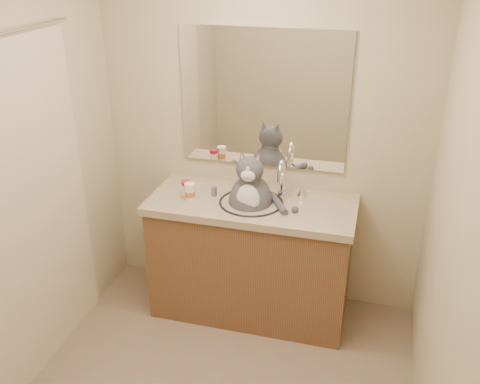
# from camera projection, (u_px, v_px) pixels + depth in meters

# --- Properties ---
(room) EXTENTS (2.22, 2.52, 2.42)m
(room) POSITION_uv_depth(u_px,v_px,m) (202.00, 222.00, 2.45)
(room) COLOR #806E58
(room) RESTS_ON ground
(vanity) EXTENTS (1.34, 0.59, 1.12)m
(vanity) POSITION_uv_depth(u_px,v_px,m) (251.00, 255.00, 3.62)
(vanity) COLOR brown
(vanity) RESTS_ON ground
(mirror) EXTENTS (1.10, 0.02, 0.90)m
(mirror) POSITION_uv_depth(u_px,v_px,m) (263.00, 99.00, 3.42)
(mirror) COLOR white
(mirror) RESTS_ON room
(shower_curtain) EXTENTS (0.02, 1.30, 1.93)m
(shower_curtain) POSITION_uv_depth(u_px,v_px,m) (23.00, 217.00, 2.86)
(shower_curtain) COLOR beige
(shower_curtain) RESTS_ON ground
(cat) EXTENTS (0.43, 0.34, 0.57)m
(cat) POSITION_uv_depth(u_px,v_px,m) (251.00, 199.00, 3.42)
(cat) COLOR #4B4B50
(cat) RESTS_ON vanity
(pill_bottle_redcap) EXTENTS (0.08, 0.08, 0.11)m
(pill_bottle_redcap) POSITION_uv_depth(u_px,v_px,m) (186.00, 189.00, 3.49)
(pill_bottle_redcap) COLOR white
(pill_bottle_redcap) RESTS_ON vanity
(pill_bottle_orange) EXTENTS (0.08, 0.08, 0.12)m
(pill_bottle_orange) POSITION_uv_depth(u_px,v_px,m) (190.00, 192.00, 3.43)
(pill_bottle_orange) COLOR white
(pill_bottle_orange) RESTS_ON vanity
(grey_canister) EXTENTS (0.05, 0.05, 0.06)m
(grey_canister) POSITION_uv_depth(u_px,v_px,m) (214.00, 191.00, 3.51)
(grey_canister) COLOR slate
(grey_canister) RESTS_ON vanity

